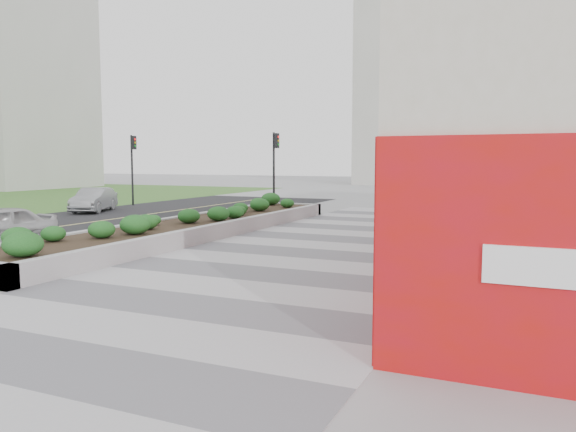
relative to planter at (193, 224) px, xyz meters
The scene contains 10 objects.
ground 8.91m from the planter, 51.84° to the right, with size 160.00×160.00×0.00m, color gray.
walkway 6.81m from the planter, 36.03° to the right, with size 8.00×36.00×0.01m, color #A8A8AD.
planter is the anchor object (origin of this frame).
street 6.51m from the planter, behind, with size 10.00×40.00×0.00m, color black.
traffic_signal_near 10.90m from the planter, 99.35° to the left, with size 0.33×0.28×4.20m.
traffic_signal_far 15.00m from the planter, 137.54° to the left, with size 0.33×0.28×4.20m.
distant_bldg_north_l 48.95m from the planter, 89.40° to the left, with size 16.00×12.00×20.00m, color #ADAAA3.
manhole_cover 7.22m from the planter, 33.69° to the right, with size 0.44×0.44×0.01m, color #595654.
skateboarder 6.96m from the planter, 10.56° to the left, with size 0.51×0.75×1.55m.
car_silver 11.51m from the planter, 150.37° to the left, with size 1.34×3.83×1.26m, color #929599.
Camera 1 is at (5.88, -9.95, 2.70)m, focal length 35.00 mm.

